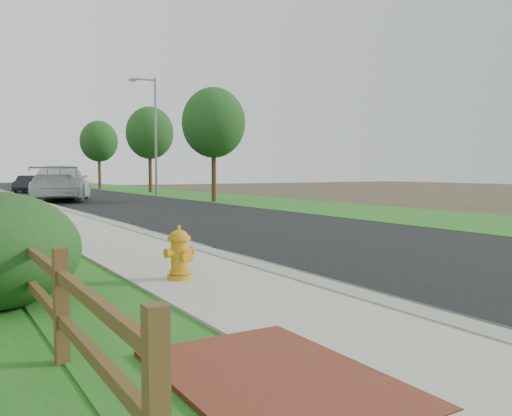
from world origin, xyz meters
TOP-DOWN VIEW (x-y plane):
  - ground at (0.00, 0.00)m, footprint 120.00×120.00m
  - road at (4.60, 35.00)m, footprint 8.00×90.00m
  - curb at (0.40, 35.00)m, footprint 0.40×90.00m
  - wet_gutter at (0.75, 35.00)m, footprint 0.50×90.00m
  - verge_far at (11.50, 35.00)m, footprint 6.00×90.00m
  - brick_patch at (-2.20, -1.00)m, footprint 1.60×2.40m
  - fire_hydrant at (-1.29, 3.14)m, footprint 0.55×0.44m
  - white_suv at (2.00, 28.34)m, footprint 4.90×7.57m
  - dark_car_mid at (3.12, 35.40)m, footprint 1.86×4.05m
  - dark_car_far at (2.10, 42.00)m, footprint 2.81×4.34m
  - streetlight at (8.55, 30.71)m, footprint 1.86×0.34m
  - tree_near_right at (9.00, 22.51)m, footprint 3.54×3.54m
  - tree_mid_right at (10.37, 36.47)m, footprint 3.74×3.74m
  - tree_far_right at (9.00, 46.32)m, footprint 3.47×3.47m

SIDE VIEW (x-z plane):
  - ground at x=0.00m, z-range 0.00..0.00m
  - road at x=4.60m, z-range 0.00..0.02m
  - verge_far at x=11.50m, z-range 0.00..0.04m
  - wet_gutter at x=0.75m, z-range 0.02..0.02m
  - brick_patch at x=-2.20m, z-range 0.00..0.11m
  - curb at x=0.40m, z-range 0.00..0.12m
  - fire_hydrant at x=-1.29m, z-range 0.07..0.90m
  - dark_car_mid at x=3.12m, z-range 0.02..1.37m
  - dark_car_far at x=2.10m, z-range 0.02..1.37m
  - white_suv at x=2.00m, z-range 0.02..2.06m
  - tree_near_right at x=9.00m, z-range 1.22..7.59m
  - tree_far_right at x=9.00m, z-range 1.27..7.67m
  - streetlight at x=8.55m, z-range 0.53..8.57m
  - tree_mid_right at x=10.37m, z-range 1.32..8.11m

